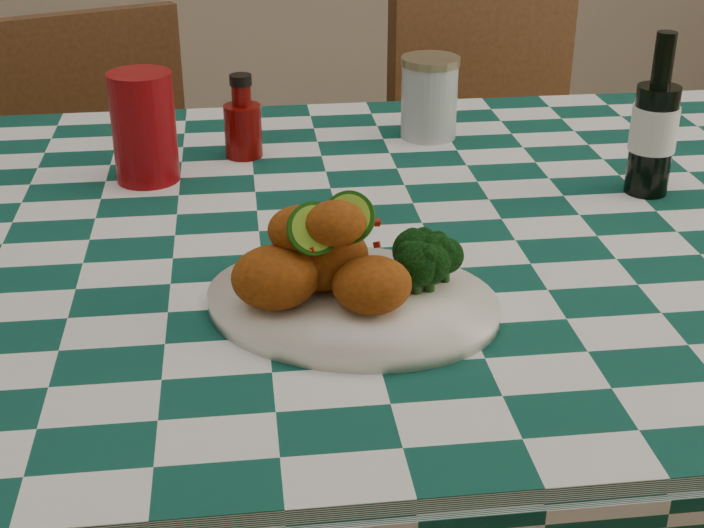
{
  "coord_description": "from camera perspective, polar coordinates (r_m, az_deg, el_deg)",
  "views": [
    {
      "loc": [
        -0.12,
        -1.11,
        1.28
      ],
      "look_at": [
        -0.01,
        -0.22,
        0.84
      ],
      "focal_mm": 50.0,
      "sensor_mm": 36.0,
      "label": 1
    }
  ],
  "objects": [
    {
      "name": "red_tumbler",
      "position": [
        1.37,
        -12.01,
        7.78
      ],
      "size": [
        0.09,
        0.09,
        0.15
      ],
      "primitive_type": "cylinder",
      "rotation": [
        0.0,
        0.0,
        0.07
      ],
      "color": "maroon",
      "rests_on": "dining_table"
    },
    {
      "name": "plate",
      "position": [
        1.02,
        -0.0,
        -2.31
      ],
      "size": [
        0.37,
        0.34,
        0.02
      ],
      "primitive_type": null,
      "rotation": [
        0.0,
        0.0,
        -0.37
      ],
      "color": "white",
      "rests_on": "dining_table"
    },
    {
      "name": "wooden_chair_right",
      "position": [
        2.12,
        9.89,
        3.67
      ],
      "size": [
        0.55,
        0.57,
        0.97
      ],
      "primitive_type": null,
      "rotation": [
        0.0,
        0.0,
        0.28
      ],
      "color": "#472814",
      "rests_on": "ground"
    },
    {
      "name": "fried_chicken_pile",
      "position": [
        0.99,
        -1.01,
        0.82
      ],
      "size": [
        0.17,
        0.12,
        0.11
      ],
      "primitive_type": null,
      "color": "#97440E",
      "rests_on": "plate"
    },
    {
      "name": "mason_jar",
      "position": [
        1.53,
        4.52,
        9.64
      ],
      "size": [
        0.11,
        0.11,
        0.13
      ],
      "primitive_type": null,
      "rotation": [
        0.0,
        0.0,
        0.34
      ],
      "color": "#B2BCBA",
      "rests_on": "dining_table"
    },
    {
      "name": "dining_table",
      "position": [
        1.43,
        -0.55,
        -12.39
      ],
      "size": [
        1.66,
        1.06,
        0.79
      ],
      "primitive_type": null,
      "color": "#0E4538",
      "rests_on": "ground"
    },
    {
      "name": "broccoli_side",
      "position": [
        1.03,
        4.76,
        0.08
      ],
      "size": [
        0.07,
        0.07,
        0.05
      ],
      "primitive_type": null,
      "color": "black",
      "rests_on": "plate"
    },
    {
      "name": "beer_bottle",
      "position": [
        1.35,
        17.26,
        8.29
      ],
      "size": [
        0.07,
        0.07,
        0.22
      ],
      "primitive_type": null,
      "rotation": [
        0.0,
        0.0,
        -0.19
      ],
      "color": "black",
      "rests_on": "dining_table"
    },
    {
      "name": "ketchup_bottle",
      "position": [
        1.45,
        -6.4,
        8.55
      ],
      "size": [
        0.06,
        0.06,
        0.12
      ],
      "primitive_type": null,
      "rotation": [
        0.0,
        0.0,
        0.04
      ],
      "color": "#620604",
      "rests_on": "dining_table"
    },
    {
      "name": "wooden_chair_left",
      "position": [
        2.06,
        -12.96,
        1.22
      ],
      "size": [
        0.52,
        0.53,
        0.87
      ],
      "primitive_type": null,
      "rotation": [
        0.0,
        0.0,
        0.37
      ],
      "color": "#472814",
      "rests_on": "ground"
    }
  ]
}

